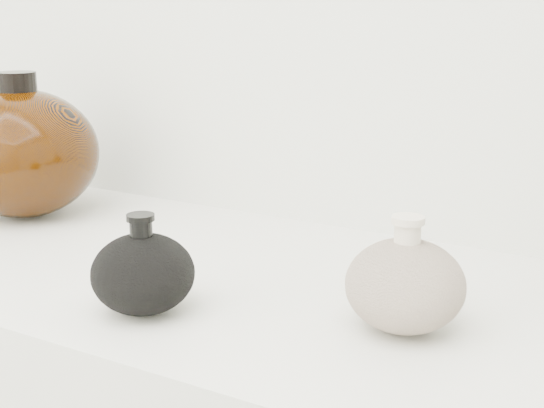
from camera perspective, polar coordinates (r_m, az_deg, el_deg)
The scene contains 3 objects.
black_gourd_vase at distance 0.81m, azimuth -9.69°, elevation -5.13°, with size 0.12×0.12×0.11m.
cream_gourd_vase at distance 0.77m, azimuth 9.98°, elevation -5.98°, with size 0.14×0.14×0.12m.
left_round_pot at distance 1.22m, azimuth -18.27°, elevation 3.70°, with size 0.30×0.30×0.22m.
Camera 1 is at (0.40, 0.22, 1.22)m, focal length 50.00 mm.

